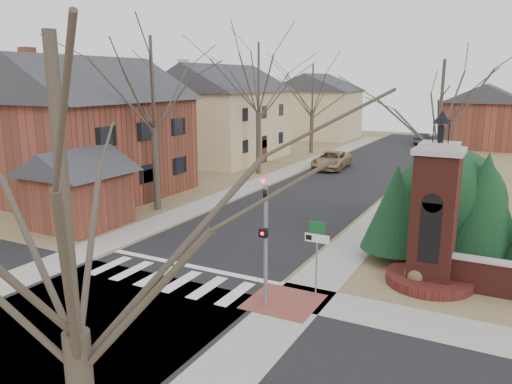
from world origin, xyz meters
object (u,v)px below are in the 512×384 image
Objects in this scene: sign_post at (317,244)px; distant_car at (422,138)px; pickup_truck at (331,160)px; traffic_signal_pole at (265,232)px; brick_gate_monument at (433,229)px.

sign_post is 0.70× the size of distant_car.
pickup_truck is at bearing 79.82° from distant_car.
traffic_signal_pole reaches higher than pickup_truck.
sign_post is 0.51× the size of pickup_truck.
traffic_signal_pole is 6.47m from brick_gate_monument.
pickup_truck is at bearing 107.95° from sign_post.
brick_gate_monument is 1.21× the size of pickup_truck.
distant_car is at bearing 93.28° from traffic_signal_pole.
distant_car is (-7.40, 42.63, -1.52)m from brick_gate_monument.
sign_post is 4.55m from brick_gate_monument.
traffic_signal_pole is 27.16m from pickup_truck.
brick_gate_monument is (4.70, 4.42, -0.42)m from traffic_signal_pole.
traffic_signal_pole is 47.17m from distant_car.
brick_gate_monument is 1.64× the size of distant_car.
sign_post is 45.83m from distant_car.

